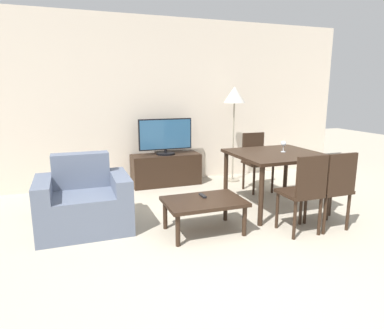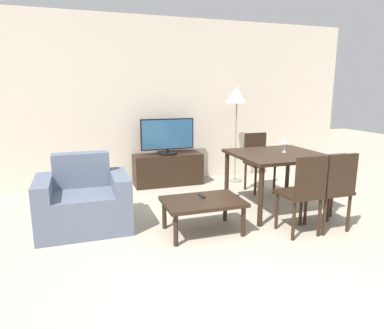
{
  "view_description": "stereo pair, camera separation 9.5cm",
  "coord_description": "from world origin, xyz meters",
  "px_view_note": "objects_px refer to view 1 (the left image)",
  "views": [
    {
      "loc": [
        -1.4,
        -2.18,
        1.56
      ],
      "look_at": [
        -0.0,
        1.71,
        0.65
      ],
      "focal_mm": 32.0,
      "sensor_mm": 36.0,
      "label": 1
    },
    {
      "loc": [
        -1.31,
        -2.21,
        1.56
      ],
      "look_at": [
        -0.0,
        1.71,
        0.65
      ],
      "focal_mm": 32.0,
      "sensor_mm": 36.0,
      "label": 2
    }
  ],
  "objects_px": {
    "tv": "(165,137)",
    "remote_primary": "(203,196)",
    "coffee_table": "(204,204)",
    "wine_glass_left": "(284,144)",
    "armchair": "(84,203)",
    "dining_chair_near_right": "(333,186)",
    "tv_stand": "(166,169)",
    "dining_chair_near": "(304,190)",
    "dining_chair_far": "(256,158)",
    "dining_table": "(276,159)",
    "floor_lamp": "(234,99)"
  },
  "relations": [
    {
      "from": "tv_stand",
      "to": "floor_lamp",
      "type": "xyz_separation_m",
      "value": [
        1.16,
        -0.15,
        1.15
      ]
    },
    {
      "from": "dining_table",
      "to": "dining_chair_near_right",
      "type": "bearing_deg",
      "value": -76.94
    },
    {
      "from": "armchair",
      "to": "coffee_table",
      "type": "height_order",
      "value": "armchair"
    },
    {
      "from": "armchair",
      "to": "tv",
      "type": "distance_m",
      "value": 2.08
    },
    {
      "from": "coffee_table",
      "to": "dining_chair_near_right",
      "type": "relative_size",
      "value": 0.97
    },
    {
      "from": "armchair",
      "to": "floor_lamp",
      "type": "height_order",
      "value": "floor_lamp"
    },
    {
      "from": "armchair",
      "to": "coffee_table",
      "type": "xyz_separation_m",
      "value": [
        1.24,
        -0.55,
        0.03
      ]
    },
    {
      "from": "dining_chair_near_right",
      "to": "floor_lamp",
      "type": "bearing_deg",
      "value": 92.31
    },
    {
      "from": "coffee_table",
      "to": "dining_table",
      "type": "distance_m",
      "value": 1.3
    },
    {
      "from": "tv_stand",
      "to": "tv",
      "type": "height_order",
      "value": "tv"
    },
    {
      "from": "armchair",
      "to": "remote_primary",
      "type": "distance_m",
      "value": 1.34
    },
    {
      "from": "dining_chair_near",
      "to": "tv",
      "type": "bearing_deg",
      "value": 109.35
    },
    {
      "from": "dining_table",
      "to": "floor_lamp",
      "type": "bearing_deg",
      "value": 85.98
    },
    {
      "from": "tv_stand",
      "to": "dining_chair_near_right",
      "type": "relative_size",
      "value": 1.25
    },
    {
      "from": "tv_stand",
      "to": "wine_glass_left",
      "type": "distance_m",
      "value": 2.06
    },
    {
      "from": "coffee_table",
      "to": "wine_glass_left",
      "type": "bearing_deg",
      "value": 18.97
    },
    {
      "from": "dining_table",
      "to": "armchair",
      "type": "bearing_deg",
      "value": 177.1
    },
    {
      "from": "dining_chair_far",
      "to": "floor_lamp",
      "type": "distance_m",
      "value": 1.09
    },
    {
      "from": "tv_stand",
      "to": "floor_lamp",
      "type": "bearing_deg",
      "value": -7.62
    },
    {
      "from": "tv",
      "to": "coffee_table",
      "type": "xyz_separation_m",
      "value": [
        -0.13,
        -2.03,
        -0.48
      ]
    },
    {
      "from": "remote_primary",
      "to": "wine_glass_left",
      "type": "relative_size",
      "value": 1.03
    },
    {
      "from": "dining_chair_near",
      "to": "remote_primary",
      "type": "relative_size",
      "value": 5.98
    },
    {
      "from": "tv_stand",
      "to": "dining_chair_far",
      "type": "height_order",
      "value": "dining_chair_far"
    },
    {
      "from": "armchair",
      "to": "dining_chair_near_right",
      "type": "xyz_separation_m",
      "value": [
        2.62,
        -0.96,
        0.2
      ]
    },
    {
      "from": "dining_table",
      "to": "dining_chair_near",
      "type": "height_order",
      "value": "dining_chair_near"
    },
    {
      "from": "tv_stand",
      "to": "dining_chair_far",
      "type": "bearing_deg",
      "value": -31.68
    },
    {
      "from": "tv_stand",
      "to": "dining_chair_near_right",
      "type": "height_order",
      "value": "dining_chair_near_right"
    },
    {
      "from": "floor_lamp",
      "to": "wine_glass_left",
      "type": "relative_size",
      "value": 11.01
    },
    {
      "from": "dining_chair_near",
      "to": "dining_chair_far",
      "type": "relative_size",
      "value": 1.0
    },
    {
      "from": "dining_table",
      "to": "floor_lamp",
      "type": "height_order",
      "value": "floor_lamp"
    },
    {
      "from": "tv",
      "to": "remote_primary",
      "type": "relative_size",
      "value": 5.87
    },
    {
      "from": "coffee_table",
      "to": "wine_glass_left",
      "type": "height_order",
      "value": "wine_glass_left"
    },
    {
      "from": "dining_chair_near_right",
      "to": "floor_lamp",
      "type": "height_order",
      "value": "floor_lamp"
    },
    {
      "from": "armchair",
      "to": "dining_chair_near_right",
      "type": "height_order",
      "value": "dining_chair_near_right"
    },
    {
      "from": "dining_chair_near",
      "to": "wine_glass_left",
      "type": "relative_size",
      "value": 6.14
    },
    {
      "from": "coffee_table",
      "to": "dining_chair_near_right",
      "type": "distance_m",
      "value": 1.45
    },
    {
      "from": "dining_chair_near_right",
      "to": "tv",
      "type": "bearing_deg",
      "value": 117.03
    },
    {
      "from": "dining_chair_far",
      "to": "remote_primary",
      "type": "relative_size",
      "value": 5.98
    },
    {
      "from": "wine_glass_left",
      "to": "tv_stand",
      "type": "bearing_deg",
      "value": 126.42
    },
    {
      "from": "floor_lamp",
      "to": "dining_chair_far",
      "type": "bearing_deg",
      "value": -81.47
    },
    {
      "from": "dining_table",
      "to": "dining_chair_near_right",
      "type": "relative_size",
      "value": 1.24
    },
    {
      "from": "dining_chair_far",
      "to": "dining_chair_near_right",
      "type": "height_order",
      "value": "same"
    },
    {
      "from": "coffee_table",
      "to": "dining_chair_far",
      "type": "xyz_separation_m",
      "value": [
        1.38,
        1.26,
        0.18
      ]
    },
    {
      "from": "dining_chair_near_right",
      "to": "dining_chair_near",
      "type": "bearing_deg",
      "value": 180.0
    },
    {
      "from": "tv",
      "to": "dining_chair_near_right",
      "type": "distance_m",
      "value": 2.76
    },
    {
      "from": "floor_lamp",
      "to": "wine_glass_left",
      "type": "xyz_separation_m",
      "value": [
        0.01,
        -1.43,
        -0.55
      ]
    },
    {
      "from": "dining_table",
      "to": "remote_primary",
      "type": "bearing_deg",
      "value": -165.13
    },
    {
      "from": "armchair",
      "to": "wine_glass_left",
      "type": "bearing_deg",
      "value": -2.23
    },
    {
      "from": "tv_stand",
      "to": "dining_chair_near",
      "type": "xyz_separation_m",
      "value": [
        0.86,
        -2.45,
        0.25
      ]
    },
    {
      "from": "armchair",
      "to": "wine_glass_left",
      "type": "xyz_separation_m",
      "value": [
        2.54,
        -0.1,
        0.55
      ]
    }
  ]
}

